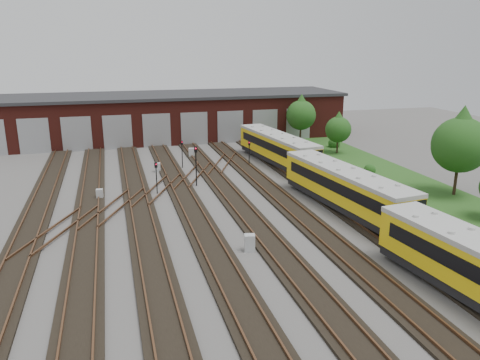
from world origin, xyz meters
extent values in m
plane|color=#4A4845|center=(0.00, 0.00, 0.00)|extent=(120.00, 120.00, 0.00)
cube|color=black|center=(-14.00, 0.00, 0.09)|extent=(2.40, 70.00, 0.18)
cube|color=brown|center=(-13.28, 0.00, 0.26)|extent=(0.10, 70.00, 0.15)
cube|color=black|center=(-10.00, 0.00, 0.09)|extent=(2.40, 70.00, 0.18)
cube|color=brown|center=(-10.72, 0.00, 0.26)|extent=(0.10, 70.00, 0.15)
cube|color=brown|center=(-9.28, 0.00, 0.26)|extent=(0.10, 70.00, 0.15)
cube|color=black|center=(-6.00, 0.00, 0.09)|extent=(2.40, 70.00, 0.18)
cube|color=brown|center=(-6.72, 0.00, 0.26)|extent=(0.10, 70.00, 0.15)
cube|color=brown|center=(-5.28, 0.00, 0.26)|extent=(0.10, 70.00, 0.15)
cube|color=black|center=(-2.00, 0.00, 0.09)|extent=(2.40, 70.00, 0.18)
cube|color=brown|center=(-2.72, 0.00, 0.26)|extent=(0.10, 70.00, 0.15)
cube|color=brown|center=(-1.28, 0.00, 0.26)|extent=(0.10, 70.00, 0.15)
cube|color=black|center=(2.00, 0.00, 0.09)|extent=(2.40, 70.00, 0.18)
cube|color=brown|center=(1.28, 0.00, 0.26)|extent=(0.10, 70.00, 0.15)
cube|color=brown|center=(2.72, 0.00, 0.26)|extent=(0.10, 70.00, 0.15)
cube|color=black|center=(6.00, 0.00, 0.09)|extent=(2.40, 70.00, 0.18)
cube|color=brown|center=(5.28, 0.00, 0.26)|extent=(0.10, 70.00, 0.15)
cube|color=brown|center=(6.72, 0.00, 0.26)|extent=(0.10, 70.00, 0.15)
cube|color=black|center=(10.00, 0.00, 0.09)|extent=(2.40, 70.00, 0.18)
cube|color=brown|center=(9.28, 0.00, 0.26)|extent=(0.10, 70.00, 0.15)
cube|color=brown|center=(10.72, 0.00, 0.26)|extent=(0.10, 70.00, 0.15)
cube|color=black|center=(14.00, 0.00, 0.09)|extent=(2.40, 70.00, 0.18)
cube|color=brown|center=(13.28, 0.00, 0.26)|extent=(0.10, 70.00, 0.15)
cube|color=brown|center=(14.72, 0.00, 0.26)|extent=(0.10, 70.00, 0.15)
cube|color=brown|center=(-8.00, 10.00, 0.26)|extent=(5.40, 9.62, 0.15)
cube|color=brown|center=(-4.00, 14.00, 0.26)|extent=(5.40, 9.62, 0.15)
cube|color=brown|center=(0.00, 18.00, 0.26)|extent=(5.40, 9.62, 0.15)
cube|color=brown|center=(-12.00, 6.00, 0.26)|extent=(5.40, 9.62, 0.15)
cube|color=brown|center=(4.00, 22.00, 0.26)|extent=(5.40, 9.62, 0.15)
cube|color=#541B15|center=(0.00, 40.00, 3.00)|extent=(50.00, 12.00, 6.00)
cube|color=#2A2A2C|center=(0.00, 40.00, 6.15)|extent=(51.00, 12.50, 0.40)
cube|color=gray|center=(-17.00, 33.98, 2.20)|extent=(3.60, 0.12, 4.40)
cube|color=gray|center=(-12.00, 33.98, 2.20)|extent=(3.60, 0.12, 4.40)
cube|color=gray|center=(-7.00, 33.98, 2.20)|extent=(3.60, 0.12, 4.40)
cube|color=gray|center=(-2.00, 33.98, 2.20)|extent=(3.60, 0.12, 4.40)
cube|color=gray|center=(3.00, 33.98, 2.20)|extent=(3.60, 0.12, 4.40)
cube|color=gray|center=(8.00, 33.98, 2.20)|extent=(3.60, 0.12, 4.40)
cube|color=gray|center=(13.00, 33.98, 2.20)|extent=(3.60, 0.12, 4.40)
cube|color=gray|center=(18.00, 33.98, 2.20)|extent=(3.60, 0.12, 4.40)
cube|color=#234B19|center=(19.00, 10.00, 0.03)|extent=(8.00, 55.00, 0.05)
cube|color=black|center=(10.00, 4.80, 0.63)|extent=(4.00, 15.20, 0.60)
cube|color=yellow|center=(10.00, 4.80, 2.03)|extent=(4.30, 15.23, 2.20)
cube|color=#B7B7B2|center=(10.00, 4.80, 3.29)|extent=(4.40, 15.24, 0.30)
cube|color=black|center=(8.69, 4.65, 2.28)|extent=(1.57, 13.15, 0.85)
cube|color=black|center=(11.31, 4.95, 2.28)|extent=(1.57, 13.15, 0.85)
cube|color=black|center=(10.00, 20.80, 0.63)|extent=(4.00, 15.20, 0.60)
cube|color=yellow|center=(10.00, 20.80, 2.03)|extent=(4.30, 15.23, 2.20)
cube|color=#B7B7B2|center=(10.00, 20.80, 3.29)|extent=(4.40, 15.24, 0.30)
cube|color=black|center=(8.69, 20.65, 2.28)|extent=(1.57, 13.15, 0.85)
cube|color=black|center=(11.31, 20.95, 2.28)|extent=(1.57, 13.15, 0.85)
cylinder|color=black|center=(-4.19, 13.37, 1.21)|extent=(0.09, 0.09, 2.43)
cube|color=black|center=(-4.19, 13.37, 2.66)|extent=(0.26, 0.19, 0.47)
sphere|color=red|center=(-4.19, 13.28, 2.75)|extent=(0.11, 0.11, 0.11)
cylinder|color=black|center=(-0.30, 14.80, 1.64)|extent=(0.11, 0.11, 3.28)
cube|color=black|center=(-0.30, 14.80, 3.56)|extent=(0.29, 0.19, 0.57)
sphere|color=red|center=(-0.30, 14.69, 3.68)|extent=(0.14, 0.14, 0.14)
cylinder|color=black|center=(-0.52, 22.05, 1.29)|extent=(0.09, 0.09, 2.58)
cube|color=black|center=(-0.52, 22.05, 2.80)|extent=(0.25, 0.20, 0.45)
sphere|color=red|center=(-0.52, 21.96, 2.89)|extent=(0.11, 0.11, 0.11)
cylinder|color=black|center=(6.72, 20.67, 1.20)|extent=(0.09, 0.09, 2.40)
cube|color=black|center=(6.72, 20.67, 2.63)|extent=(0.27, 0.22, 0.47)
sphere|color=red|center=(6.72, 20.58, 2.72)|extent=(0.11, 0.11, 0.11)
cube|color=#AFB3B4|center=(-9.18, 13.03, 0.46)|extent=(0.60, 0.52, 0.93)
cube|color=#AFB3B4|center=(-3.33, 21.04, 0.48)|extent=(0.63, 0.54, 0.97)
cube|color=#AFB3B4|center=(0.33, -0.75, 0.57)|extent=(0.80, 0.71, 1.14)
cube|color=#AFB3B4|center=(1.31, 26.72, 0.56)|extent=(0.79, 0.70, 1.12)
cube|color=#AFB3B4|center=(13.94, 19.81, 0.48)|extent=(0.66, 0.58, 0.95)
cylinder|color=#312116|center=(17.36, 31.54, 1.04)|extent=(0.25, 0.25, 2.08)
sphere|color=#214A15|center=(17.36, 31.54, 3.81)|extent=(4.04, 4.04, 4.04)
cone|color=#214A15|center=(17.36, 31.54, 5.25)|extent=(3.46, 3.46, 2.88)
cylinder|color=#312116|center=(19.17, 24.02, 0.82)|extent=(0.22, 0.22, 1.63)
sphere|color=#214A15|center=(19.17, 24.02, 3.00)|extent=(3.18, 3.18, 3.18)
cone|color=#214A15|center=(19.17, 24.02, 4.13)|extent=(2.72, 2.72, 2.27)
cylinder|color=#312116|center=(21.45, 5.73, 1.25)|extent=(0.27, 0.27, 2.50)
sphere|color=#214A15|center=(21.45, 5.73, 4.59)|extent=(4.87, 4.87, 4.87)
cone|color=#214A15|center=(21.45, 5.73, 6.33)|extent=(4.17, 4.17, 3.48)
sphere|color=#214A15|center=(16.15, 8.82, 0.64)|extent=(1.28, 1.28, 1.28)
sphere|color=#214A15|center=(17.94, 14.21, 0.61)|extent=(1.23, 1.23, 1.23)
sphere|color=#214A15|center=(20.42, 27.34, 0.77)|extent=(1.55, 1.55, 1.55)
camera|label=1|loc=(-7.83, -27.62, 12.90)|focal=35.00mm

